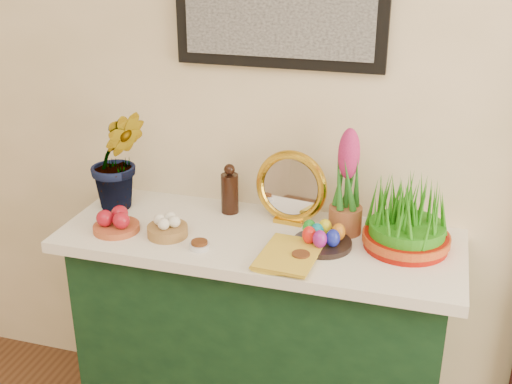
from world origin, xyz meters
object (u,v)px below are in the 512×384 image
at_px(mirror, 291,188).
at_px(wheatgrass_sabzeh, 408,219).
at_px(sideboard, 260,344).
at_px(book, 262,250).
at_px(hyacinth_green, 117,144).

height_order(mirror, wheatgrass_sabzeh, mirror).
bearing_deg(sideboard, book, -71.11).
relative_size(sideboard, mirror, 4.77).
height_order(hyacinth_green, mirror, hyacinth_green).
distance_m(book, wheatgrass_sabzeh, 0.49).
relative_size(hyacinth_green, book, 2.08).
bearing_deg(sideboard, mirror, 60.75).
bearing_deg(book, wheatgrass_sabzeh, 26.50).
bearing_deg(hyacinth_green, wheatgrass_sabzeh, -32.78).
distance_m(sideboard, book, 0.50).
bearing_deg(book, sideboard, 112.79).
xyz_separation_m(hyacinth_green, wheatgrass_sabzeh, (1.07, -0.03, -0.15)).
height_order(sideboard, book, book).
relative_size(mirror, book, 1.11).
relative_size(sideboard, hyacinth_green, 2.56).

